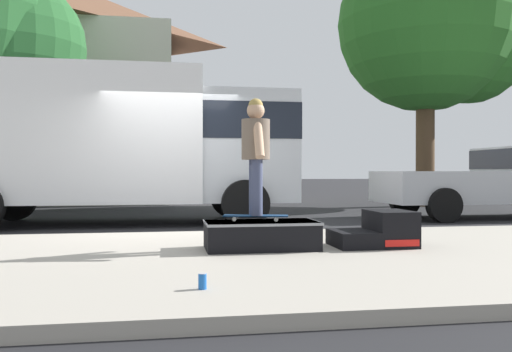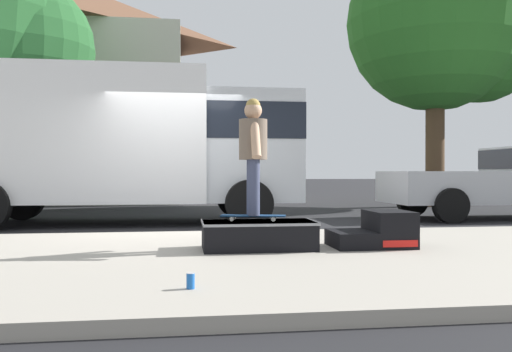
# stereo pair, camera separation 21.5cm
# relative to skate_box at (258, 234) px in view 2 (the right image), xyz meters

# --- Properties ---
(ground_plane) EXTENTS (140.00, 140.00, 0.00)m
(ground_plane) POSITION_rel_skate_box_xyz_m (-1.03, 2.57, -0.30)
(ground_plane) COLOR black
(sidewalk_slab) EXTENTS (50.00, 5.00, 0.12)m
(sidewalk_slab) POSITION_rel_skate_box_xyz_m (-1.03, -0.43, -0.24)
(sidewalk_slab) COLOR #A8A093
(sidewalk_slab) RESTS_ON ground
(skate_box) EXTENTS (1.35, 0.74, 0.33)m
(skate_box) POSITION_rel_skate_box_xyz_m (0.00, 0.00, 0.00)
(skate_box) COLOR black
(skate_box) RESTS_ON sidewalk_slab
(kicker_ramp) EXTENTS (0.98, 0.71, 0.44)m
(kicker_ramp) POSITION_rel_skate_box_xyz_m (1.49, -0.00, 0.00)
(kicker_ramp) COLOR black
(kicker_ramp) RESTS_ON sidewalk_slab
(skateboard) EXTENTS (0.80, 0.37, 0.07)m
(skateboard) POSITION_rel_skate_box_xyz_m (-0.06, 0.06, 0.21)
(skateboard) COLOR navy
(skateboard) RESTS_ON skate_box
(skater_kid) EXTENTS (0.34, 0.72, 1.41)m
(skater_kid) POSITION_rel_skate_box_xyz_m (-0.06, 0.06, 1.05)
(skater_kid) COLOR #3F4766
(skater_kid) RESTS_ON skateboard
(soda_can) EXTENTS (0.07, 0.07, 0.13)m
(soda_can) POSITION_rel_skate_box_xyz_m (-0.84, -2.11, -0.12)
(soda_can) COLOR #1959B2
(soda_can) RESTS_ON sidewalk_slab
(box_truck) EXTENTS (6.91, 2.63, 3.05)m
(box_truck) POSITION_rel_skate_box_xyz_m (-1.98, 4.77, 1.40)
(box_truck) COLOR white
(box_truck) RESTS_ON ground
(street_tree_neighbour) EXTENTS (5.85, 5.32, 8.23)m
(street_tree_neighbour) POSITION_rel_skate_box_xyz_m (7.04, 9.05, 5.11)
(street_tree_neighbour) COLOR brown
(street_tree_neighbour) RESTS_ON ground
(house_behind) EXTENTS (9.54, 8.23, 8.40)m
(house_behind) POSITION_rel_skate_box_xyz_m (-5.45, 14.90, 3.94)
(house_behind) COLOR beige
(house_behind) RESTS_ON ground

